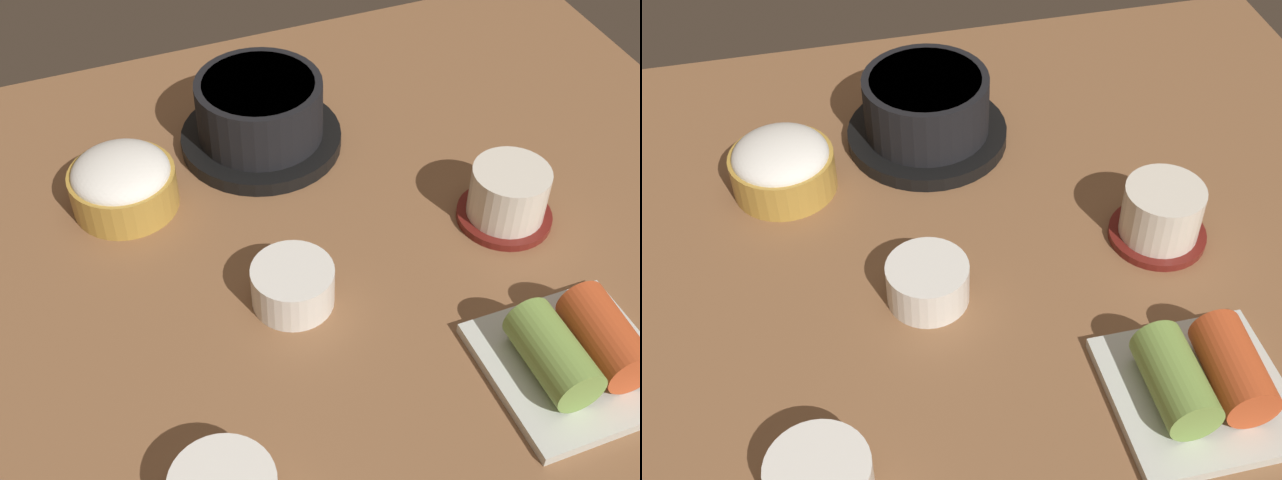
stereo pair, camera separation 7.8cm
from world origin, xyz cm
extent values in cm
cube|color=brown|center=(0.00, 0.00, 1.00)|extent=(100.00, 76.00, 2.00)
cylinder|color=black|center=(2.60, 16.80, 2.78)|extent=(17.14, 17.14, 1.57)
cylinder|color=black|center=(2.60, 16.80, 6.76)|extent=(13.24, 13.24, 6.37)
cylinder|color=#D15619|center=(2.60, 16.80, 9.64)|extent=(11.65, 11.65, 0.60)
cylinder|color=#B78C38|center=(-13.02, 12.57, 4.07)|extent=(10.48, 10.48, 4.14)
ellipsoid|color=white|center=(-13.02, 12.57, 6.14)|extent=(9.64, 9.64, 3.67)
cylinder|color=maroon|center=(20.99, -2.95, 2.40)|extent=(9.31, 9.31, 0.80)
cylinder|color=silver|center=(20.99, -2.95, 5.43)|extent=(7.50, 7.50, 5.25)
cylinder|color=#C6D18C|center=(20.99, -2.95, 7.75)|extent=(6.38, 6.38, 0.40)
cylinder|color=white|center=(-1.93, -5.46, 3.98)|extent=(7.40, 7.40, 3.97)
cylinder|color=brown|center=(-1.93, -5.46, 5.67)|extent=(6.07, 6.07, 0.50)
cube|color=silver|center=(17.05, -21.04, 2.50)|extent=(14.10, 14.10, 1.00)
cylinder|color=#7A9E47|center=(14.58, -21.04, 5.20)|extent=(4.44, 8.49, 4.39)
cylinder|color=#C64C23|center=(19.52, -21.04, 5.20)|extent=(4.94, 8.73, 4.39)
cylinder|color=white|center=(-13.44, -22.61, 3.96)|extent=(7.82, 7.82, 3.92)
cylinder|color=#386B2D|center=(-13.44, -22.61, 5.62)|extent=(6.41, 6.41, 0.50)
camera|label=1|loc=(-18.27, -53.77, 60.27)|focal=48.44mm
camera|label=2|loc=(-10.79, -56.11, 60.27)|focal=48.44mm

